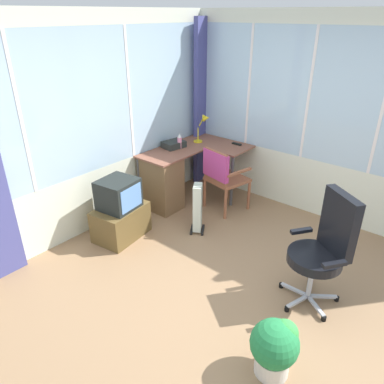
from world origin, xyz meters
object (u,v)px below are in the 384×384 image
(office_chair, at_px, (325,244))
(space_heater, at_px, (198,207))
(tv_remote, at_px, (237,144))
(wooden_armchair, at_px, (221,173))
(spray_bottle, at_px, (180,141))
(tv_on_stand, at_px, (120,212))
(potted_plant, at_px, (275,346))
(desk, at_px, (167,178))
(desk_lamp, at_px, (204,123))
(paper_tray, at_px, (174,144))

(office_chair, height_order, space_heater, office_chair)
(tv_remote, relative_size, wooden_armchair, 0.17)
(office_chair, bearing_deg, spray_bottle, 72.33)
(tv_on_stand, distance_m, potted_plant, 2.44)
(tv_on_stand, bearing_deg, tv_remote, -11.27)
(desk, relative_size, tv_remote, 9.55)
(wooden_armchair, relative_size, office_chair, 0.80)
(spray_bottle, bearing_deg, space_heater, -125.13)
(office_chair, bearing_deg, wooden_armchair, 64.77)
(desk_lamp, relative_size, potted_plant, 0.85)
(tv_on_stand, bearing_deg, paper_tray, 11.15)
(tv_remote, relative_size, paper_tray, 0.50)
(tv_remote, xyz_separation_m, spray_bottle, (-0.65, 0.54, 0.09))
(spray_bottle, xyz_separation_m, space_heater, (-0.55, -0.78, -0.55))
(spray_bottle, distance_m, office_chair, 2.60)
(wooden_armchair, xyz_separation_m, space_heater, (-0.60, -0.09, -0.24))
(office_chair, distance_m, tv_on_stand, 2.38)
(tv_remote, bearing_deg, tv_on_stand, 168.98)
(potted_plant, bearing_deg, tv_remote, 39.39)
(wooden_armchair, bearing_deg, tv_remote, 14.74)
(paper_tray, bearing_deg, desk, -156.67)
(wooden_armchair, xyz_separation_m, tv_on_stand, (-1.32, 0.54, -0.23))
(paper_tray, height_order, office_chair, office_chair)
(paper_tray, xyz_separation_m, office_chair, (-0.76, -2.55, -0.19))
(office_chair, distance_m, space_heater, 1.72)
(paper_tray, distance_m, tv_on_stand, 1.36)
(spray_bottle, height_order, space_heater, spray_bottle)
(space_heater, bearing_deg, office_chair, -97.89)
(desk, xyz_separation_m, tv_on_stand, (-0.95, -0.12, -0.09))
(desk_lamp, distance_m, tv_remote, 0.57)
(spray_bottle, xyz_separation_m, paper_tray, (-0.03, 0.09, -0.06))
(tv_remote, bearing_deg, potted_plant, -140.35)
(wooden_armchair, bearing_deg, office_chair, -115.23)
(office_chair, bearing_deg, space_heater, 82.11)
(paper_tray, bearing_deg, tv_on_stand, -168.85)
(desk_lamp, bearing_deg, tv_on_stand, -177.39)
(desk, height_order, tv_remote, tv_remote)
(spray_bottle, bearing_deg, wooden_armchair, -86.06)
(tv_remote, bearing_deg, desk_lamp, 112.72)
(spray_bottle, distance_m, potted_plant, 3.16)
(desk_lamp, bearing_deg, potted_plant, -132.35)
(desk, xyz_separation_m, wooden_armchair, (0.37, -0.66, 0.14))
(desk, bearing_deg, desk_lamp, -2.90)
(spray_bottle, distance_m, wooden_armchair, 0.76)
(desk, relative_size, spray_bottle, 6.63)
(tv_on_stand, bearing_deg, potted_plant, -102.15)
(tv_remote, bearing_deg, spray_bottle, 140.64)
(desk, distance_m, tv_on_stand, 0.96)
(desk_lamp, distance_m, space_heater, 1.43)
(tv_remote, bearing_deg, desk, 152.94)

